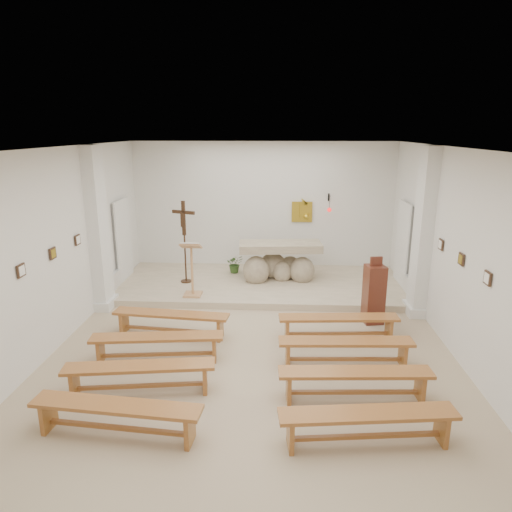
# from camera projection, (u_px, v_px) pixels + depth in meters

# --- Properties ---
(ground) EXTENTS (7.00, 10.00, 0.00)m
(ground) POSITION_uv_depth(u_px,v_px,m) (252.00, 354.00, 7.99)
(ground) COLOR tan
(ground) RESTS_ON ground
(wall_left) EXTENTS (0.02, 10.00, 3.50)m
(wall_left) POSITION_uv_depth(u_px,v_px,m) (46.00, 255.00, 7.70)
(wall_left) COLOR white
(wall_left) RESTS_ON ground
(wall_right) EXTENTS (0.02, 10.00, 3.50)m
(wall_right) POSITION_uv_depth(u_px,v_px,m) (467.00, 261.00, 7.34)
(wall_right) COLOR white
(wall_right) RESTS_ON ground
(wall_back) EXTENTS (7.00, 0.02, 3.50)m
(wall_back) POSITION_uv_depth(u_px,v_px,m) (263.00, 208.00, 12.32)
(wall_back) COLOR white
(wall_back) RESTS_ON ground
(ceiling) EXTENTS (7.00, 10.00, 0.02)m
(ceiling) POSITION_uv_depth(u_px,v_px,m) (251.00, 150.00, 7.05)
(ceiling) COLOR silver
(ceiling) RESTS_ON wall_back
(sanctuary_platform) EXTENTS (6.98, 3.00, 0.15)m
(sanctuary_platform) POSITION_uv_depth(u_px,v_px,m) (260.00, 284.00, 11.34)
(sanctuary_platform) COLOR beige
(sanctuary_platform) RESTS_ON ground
(pilaster_left) EXTENTS (0.26, 0.55, 3.50)m
(pilaster_left) POSITION_uv_depth(u_px,v_px,m) (98.00, 230.00, 9.62)
(pilaster_left) COLOR white
(pilaster_left) RESTS_ON ground
(pilaster_right) EXTENTS (0.26, 0.55, 3.50)m
(pilaster_right) POSITION_uv_depth(u_px,v_px,m) (423.00, 233.00, 9.27)
(pilaster_right) COLOR white
(pilaster_right) RESTS_ON ground
(gold_wall_relief) EXTENTS (0.55, 0.04, 0.55)m
(gold_wall_relief) POSITION_uv_depth(u_px,v_px,m) (302.00, 212.00, 12.27)
(gold_wall_relief) COLOR gold
(gold_wall_relief) RESTS_ON wall_back
(sanctuary_lamp) EXTENTS (0.11, 0.36, 0.44)m
(sanctuary_lamp) POSITION_uv_depth(u_px,v_px,m) (329.00, 208.00, 11.94)
(sanctuary_lamp) COLOR black
(sanctuary_lamp) RESTS_ON wall_back
(station_frame_left_front) EXTENTS (0.03, 0.20, 0.20)m
(station_frame_left_front) POSITION_uv_depth(u_px,v_px,m) (21.00, 271.00, 6.94)
(station_frame_left_front) COLOR #3A2619
(station_frame_left_front) RESTS_ON wall_left
(station_frame_left_mid) EXTENTS (0.03, 0.20, 0.20)m
(station_frame_left_mid) POSITION_uv_depth(u_px,v_px,m) (53.00, 253.00, 7.90)
(station_frame_left_mid) COLOR #3A2619
(station_frame_left_mid) RESTS_ON wall_left
(station_frame_left_rear) EXTENTS (0.03, 0.20, 0.20)m
(station_frame_left_rear) POSITION_uv_depth(u_px,v_px,m) (77.00, 240.00, 8.86)
(station_frame_left_rear) COLOR #3A2619
(station_frame_left_rear) RESTS_ON wall_left
(station_frame_right_front) EXTENTS (0.03, 0.20, 0.20)m
(station_frame_right_front) POSITION_uv_depth(u_px,v_px,m) (488.00, 278.00, 6.58)
(station_frame_right_front) COLOR #3A2619
(station_frame_right_front) RESTS_ON wall_right
(station_frame_right_mid) EXTENTS (0.03, 0.20, 0.20)m
(station_frame_right_mid) POSITION_uv_depth(u_px,v_px,m) (461.00, 259.00, 7.54)
(station_frame_right_mid) COLOR #3A2619
(station_frame_right_mid) RESTS_ON wall_right
(station_frame_right_rear) EXTENTS (0.03, 0.20, 0.20)m
(station_frame_right_rear) POSITION_uv_depth(u_px,v_px,m) (441.00, 244.00, 8.51)
(station_frame_right_rear) COLOR #3A2619
(station_frame_right_rear) RESTS_ON wall_right
(radiator_left) EXTENTS (0.10, 0.85, 0.52)m
(radiator_left) POSITION_uv_depth(u_px,v_px,m) (113.00, 285.00, 10.69)
(radiator_left) COLOR silver
(radiator_left) RESTS_ON ground
(radiator_right) EXTENTS (0.10, 0.85, 0.52)m
(radiator_right) POSITION_uv_depth(u_px,v_px,m) (410.00, 290.00, 10.34)
(radiator_right) COLOR silver
(radiator_right) RESTS_ON ground
(altar) EXTENTS (2.08, 0.97, 1.04)m
(altar) POSITION_uv_depth(u_px,v_px,m) (279.00, 264.00, 11.38)
(altar) COLOR tan
(altar) RESTS_ON sanctuary_platform
(lectern) EXTENTS (0.47, 0.40, 1.28)m
(lectern) POSITION_uv_depth(u_px,v_px,m) (192.00, 269.00, 10.19)
(lectern) COLOR tan
(lectern) RESTS_ON sanctuary_platform
(crucifix_stand) EXTENTS (0.59, 0.27, 2.01)m
(crucifix_stand) POSITION_uv_depth(u_px,v_px,m) (184.00, 236.00, 10.98)
(crucifix_stand) COLOR #3C2413
(crucifix_stand) RESTS_ON sanctuary_platform
(potted_plant) EXTENTS (0.50, 0.46, 0.48)m
(potted_plant) POSITION_uv_depth(u_px,v_px,m) (235.00, 264.00, 11.96)
(potted_plant) COLOR #315220
(potted_plant) RESTS_ON sanctuary_platform
(donation_pedestal) EXTENTS (0.43, 0.43, 1.38)m
(donation_pedestal) POSITION_uv_depth(u_px,v_px,m) (374.00, 294.00, 9.14)
(donation_pedestal) COLOR #582A19
(donation_pedestal) RESTS_ON ground
(bench_left_front) EXTENTS (2.23, 0.58, 0.47)m
(bench_left_front) POSITION_uv_depth(u_px,v_px,m) (171.00, 319.00, 8.60)
(bench_left_front) COLOR #A46E2F
(bench_left_front) RESTS_ON ground
(bench_right_front) EXTENTS (2.22, 0.50, 0.47)m
(bench_right_front) POSITION_uv_depth(u_px,v_px,m) (338.00, 322.00, 8.44)
(bench_right_front) COLOR #A46E2F
(bench_right_front) RESTS_ON ground
(bench_left_second) EXTENTS (2.23, 0.59, 0.47)m
(bench_left_second) POSITION_uv_depth(u_px,v_px,m) (157.00, 342.00, 7.65)
(bench_left_second) COLOR #A46E2F
(bench_left_second) RESTS_ON ground
(bench_right_second) EXTENTS (2.22, 0.45, 0.47)m
(bench_right_second) POSITION_uv_depth(u_px,v_px,m) (346.00, 347.00, 7.49)
(bench_right_second) COLOR #A46E2F
(bench_right_second) RESTS_ON ground
(bench_left_third) EXTENTS (2.23, 0.64, 0.47)m
(bench_left_third) POSITION_uv_depth(u_px,v_px,m) (140.00, 372.00, 6.70)
(bench_left_third) COLOR #A46E2F
(bench_left_third) RESTS_ON ground
(bench_right_third) EXTENTS (2.22, 0.48, 0.47)m
(bench_right_third) POSITION_uv_depth(u_px,v_px,m) (355.00, 378.00, 6.54)
(bench_right_third) COLOR #A46E2F
(bench_right_third) RESTS_ON ground
(bench_left_fourth) EXTENTS (2.23, 0.56, 0.47)m
(bench_left_fourth) POSITION_uv_depth(u_px,v_px,m) (117.00, 412.00, 5.75)
(bench_left_fourth) COLOR #A46E2F
(bench_left_fourth) RESTS_ON ground
(bench_right_fourth) EXTENTS (2.23, 0.59, 0.47)m
(bench_right_fourth) POSITION_uv_depth(u_px,v_px,m) (368.00, 420.00, 5.59)
(bench_right_fourth) COLOR #A46E2F
(bench_right_fourth) RESTS_ON ground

